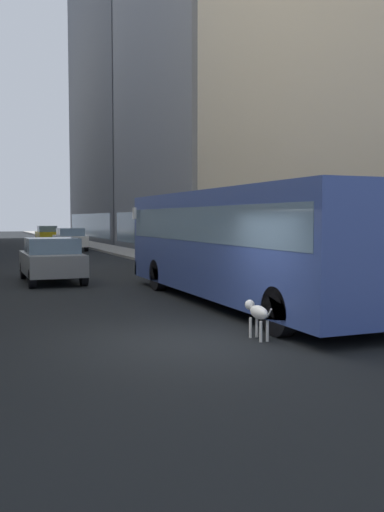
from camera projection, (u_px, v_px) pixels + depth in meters
ground_plane at (25, 249)px, 43.27m from camera, size 120.00×120.00×0.00m
sidewalk_right at (99, 246)px, 45.34m from camera, size 2.40×110.00×0.15m
building_right_mid at (200, 98)px, 41.14m from camera, size 8.47×18.15×22.18m
building_right_far at (126, 106)px, 60.40m from camera, size 8.33×22.31×28.57m
transit_bus at (238, 239)px, 15.32m from camera, size 2.78×11.53×3.05m
car_white_van at (70, 239)px, 40.86m from camera, size 1.89×4.37×1.62m
car_yellow_taxi at (47, 234)px, 52.92m from camera, size 1.75×3.96×1.62m
car_grey_wagon at (52, 260)px, 20.56m from camera, size 1.94×4.07×1.62m
dalmatian_dog at (257, 313)px, 10.90m from camera, size 0.22×0.96×0.72m
pedestrian_with_handbag at (338, 265)px, 15.79m from camera, size 0.45×0.34×1.69m
pedestrian_in_coat at (282, 256)px, 19.61m from camera, size 0.34×0.34×1.69m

